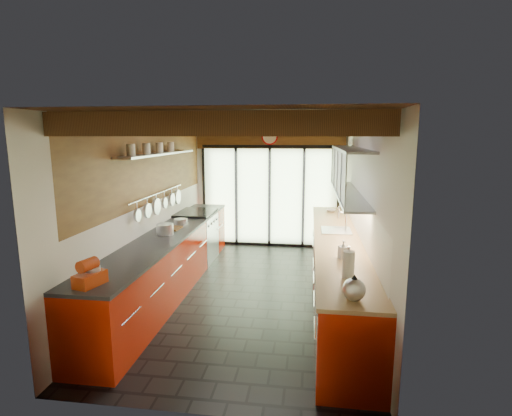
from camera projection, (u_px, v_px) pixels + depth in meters
name	position (u px, v px, depth m)	size (l,w,h in m)	color
ground	(251.00, 293.00, 6.13)	(5.50, 5.50, 0.00)	black
room_shell	(251.00, 186.00, 5.83)	(5.50, 5.50, 5.50)	silver
ceiling_beams	(255.00, 130.00, 6.05)	(3.14, 5.06, 4.90)	#593316
glass_door	(270.00, 170.00, 8.45)	(2.95, 0.10, 2.90)	#C6EAAD
left_counter	(170.00, 260.00, 6.21)	(0.68, 5.00, 0.92)	#A51A04
range_stove	(196.00, 237.00, 7.62)	(0.66, 0.90, 0.97)	silver
right_counter	(337.00, 267.00, 5.88)	(0.68, 5.00, 0.92)	#A51A04
sink_assembly	(337.00, 228.00, 6.17)	(0.45, 0.52, 0.43)	silver
upper_cabinets_right	(349.00, 172.00, 5.90)	(0.34, 3.00, 3.00)	silver
left_wall_fixtures	(161.00, 173.00, 6.25)	(0.28, 2.60, 0.96)	silver
stand_mixer	(90.00, 274.00, 3.92)	(0.25, 0.34, 0.28)	#B9370E
pot_large	(165.00, 229.00, 5.94)	(0.25, 0.25, 0.16)	silver
pot_small	(181.00, 221.00, 6.66)	(0.23, 0.23, 0.09)	silver
cutting_board	(173.00, 228.00, 6.30)	(0.21, 0.30, 0.03)	brown
kettle	(354.00, 288.00, 3.58)	(0.27, 0.29, 0.25)	silver
paper_towel	(348.00, 265.00, 4.12)	(0.16, 0.16, 0.34)	white
soap_bottle	(343.00, 250.00, 4.78)	(0.10, 0.10, 0.22)	silver
bowl	(331.00, 210.00, 7.73)	(0.19, 0.19, 0.05)	silver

